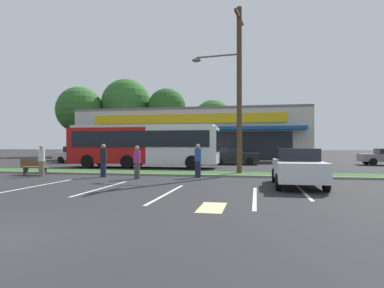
# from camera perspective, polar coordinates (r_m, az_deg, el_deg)

# --- Properties ---
(grass_median) EXTENTS (56.00, 2.20, 0.12)m
(grass_median) POSITION_cam_1_polar(r_m,az_deg,el_deg) (19.76, -3.28, -5.03)
(grass_median) COLOR #2D5B23
(grass_median) RESTS_ON ground_plane
(curb_lip) EXTENTS (56.00, 0.24, 0.12)m
(curb_lip) POSITION_cam_1_polar(r_m,az_deg,el_deg) (18.59, -4.22, -5.33)
(curb_lip) COLOR gray
(curb_lip) RESTS_ON ground_plane
(parking_stripe_0) EXTENTS (0.12, 4.80, 0.01)m
(parking_stripe_0) POSITION_cam_1_polar(r_m,az_deg,el_deg) (15.62, -24.75, -6.49)
(parking_stripe_0) COLOR silver
(parking_stripe_0) RESTS_ON ground_plane
(parking_stripe_1) EXTENTS (0.12, 4.80, 0.01)m
(parking_stripe_1) POSITION_cam_1_polar(r_m,az_deg,el_deg) (13.82, -15.18, -7.33)
(parking_stripe_1) COLOR silver
(parking_stripe_1) RESTS_ON ground_plane
(parking_stripe_2) EXTENTS (0.12, 4.80, 0.01)m
(parking_stripe_2) POSITION_cam_1_polar(r_m,az_deg,el_deg) (11.87, -4.33, -8.51)
(parking_stripe_2) COLOR silver
(parking_stripe_2) RESTS_ON ground_plane
(parking_stripe_3) EXTENTS (0.12, 4.80, 0.01)m
(parking_stripe_3) POSITION_cam_1_polar(r_m,az_deg,el_deg) (11.27, 10.76, -8.95)
(parking_stripe_3) COLOR silver
(parking_stripe_3) RESTS_ON ground_plane
(parking_stripe_4) EXTENTS (0.12, 4.80, 0.01)m
(parking_stripe_4) POSITION_cam_1_polar(r_m,az_deg,el_deg) (13.24, 18.44, -7.64)
(parking_stripe_4) COLOR silver
(parking_stripe_4) RESTS_ON ground_plane
(lot_arrow) EXTENTS (0.70, 1.60, 0.01)m
(lot_arrow) POSITION_cam_1_polar(r_m,az_deg,el_deg) (9.29, 3.47, -10.83)
(lot_arrow) COLOR beige
(lot_arrow) RESTS_ON ground_plane
(storefront_building) EXTENTS (26.57, 13.32, 5.92)m
(storefront_building) POSITION_cam_1_polar(r_m,az_deg,el_deg) (41.77, 0.65, 1.49)
(storefront_building) COLOR #BCB7AD
(storefront_building) RESTS_ON ground_plane
(tree_far_left) EXTENTS (7.25, 7.25, 10.87)m
(tree_far_left) POSITION_cam_1_polar(r_m,az_deg,el_deg) (54.82, -18.79, 5.57)
(tree_far_left) COLOR #473323
(tree_far_left) RESTS_ON ground_plane
(tree_left) EXTENTS (7.83, 7.83, 12.33)m
(tree_left) POSITION_cam_1_polar(r_m,az_deg,el_deg) (54.43, -11.29, 6.83)
(tree_left) COLOR #473323
(tree_left) RESTS_ON ground_plane
(tree_mid_left) EXTENTS (5.96, 5.96, 10.61)m
(tree_mid_left) POSITION_cam_1_polar(r_m,az_deg,el_deg) (52.20, -4.39, 6.26)
(tree_mid_left) COLOR #473323
(tree_mid_left) RESTS_ON ground_plane
(tree_mid) EXTENTS (5.84, 5.84, 8.71)m
(tree_mid) POSITION_cam_1_polar(r_m,az_deg,el_deg) (51.14, 3.61, 4.34)
(tree_mid) COLOR #473323
(tree_mid) RESTS_ON ground_plane
(utility_pole) EXTENTS (3.08, 2.40, 9.73)m
(utility_pole) POSITION_cam_1_polar(r_m,az_deg,el_deg) (19.67, 7.72, 10.02)
(utility_pole) COLOR #4C3826
(utility_pole) RESTS_ON ground_plane
(city_bus) EXTENTS (11.52, 2.81, 3.25)m
(city_bus) POSITION_cam_1_polar(r_m,az_deg,el_deg) (25.62, -8.34, -0.11)
(city_bus) COLOR #B71414
(city_bus) RESTS_ON ground_plane
(bus_stop_bench) EXTENTS (1.60, 0.45, 0.95)m
(bus_stop_bench) POSITION_cam_1_polar(r_m,az_deg,el_deg) (21.17, -25.54, -3.48)
(bus_stop_bench) COLOR brown
(bus_stop_bench) RESTS_ON ground_plane
(car_1) EXTENTS (4.72, 2.02, 1.60)m
(car_1) POSITION_cam_1_polar(r_m,az_deg,el_deg) (34.21, -18.84, -1.73)
(car_1) COLOR #B7B7BC
(car_1) RESTS_ON ground_plane
(car_2) EXTENTS (1.95, 4.46, 1.59)m
(car_2) POSITION_cam_1_polar(r_m,az_deg,el_deg) (14.54, 17.70, -3.79)
(car_2) COLOR silver
(car_2) RESTS_ON ground_plane
(car_3) EXTENTS (4.27, 1.88, 1.60)m
(car_3) POSITION_cam_1_polar(r_m,az_deg,el_deg) (32.09, -1.53, -1.83)
(car_3) COLOR black
(car_3) RESTS_ON ground_plane
(car_5) EXTENTS (4.35, 1.96, 1.48)m
(car_5) POSITION_cam_1_polar(r_m,az_deg,el_deg) (29.90, 7.25, -2.04)
(car_5) COLOR black
(car_5) RESTS_ON ground_plane
(pedestrian_near_bench) EXTENTS (0.34, 0.34, 1.69)m
(pedestrian_near_bench) POSITION_cam_1_polar(r_m,az_deg,el_deg) (17.12, -9.45, -3.11)
(pedestrian_near_bench) COLOR #47423D
(pedestrian_near_bench) RESTS_ON ground_plane
(pedestrian_by_pole) EXTENTS (0.35, 0.35, 1.71)m
(pedestrian_by_pole) POSITION_cam_1_polar(r_m,az_deg,el_deg) (20.03, -24.49, -2.65)
(pedestrian_by_pole) COLOR #726651
(pedestrian_by_pole) RESTS_ON ground_plane
(pedestrian_mid) EXTENTS (0.36, 0.36, 1.78)m
(pedestrian_mid) POSITION_cam_1_polar(r_m,az_deg,el_deg) (17.65, 1.02, -2.88)
(pedestrian_mid) COLOR #1E2338
(pedestrian_mid) RESTS_ON ground_plane
(pedestrian_far) EXTENTS (0.36, 0.36, 1.78)m
(pedestrian_far) POSITION_cam_1_polar(r_m,az_deg,el_deg) (18.49, -15.03, -2.76)
(pedestrian_far) COLOR #1E2338
(pedestrian_far) RESTS_ON ground_plane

